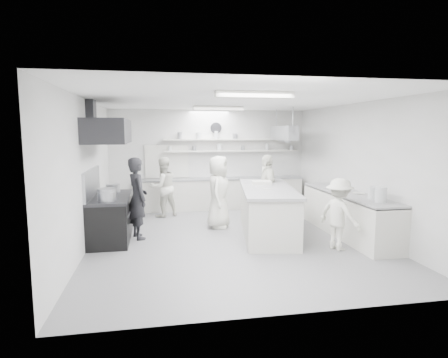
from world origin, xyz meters
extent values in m
cube|color=#979797|center=(0.00, 0.00, -0.01)|extent=(6.00, 7.00, 0.02)
cube|color=white|center=(0.00, 0.00, 3.01)|extent=(6.00, 7.00, 0.02)
cube|color=silver|center=(0.00, 3.50, 1.50)|extent=(6.00, 0.04, 3.00)
cube|color=silver|center=(0.00, -3.50, 1.50)|extent=(6.00, 0.04, 3.00)
cube|color=silver|center=(-3.00, 0.00, 1.50)|extent=(0.04, 7.00, 3.00)
cube|color=silver|center=(3.00, 0.00, 1.50)|extent=(0.04, 7.00, 3.00)
cube|color=black|center=(-2.60, 0.40, 0.45)|extent=(0.80, 1.80, 0.90)
cube|color=#27272A|center=(-2.60, 0.40, 2.35)|extent=(0.85, 2.00, 0.50)
cube|color=silver|center=(0.30, 3.20, 0.46)|extent=(5.00, 0.60, 0.92)
cube|color=silver|center=(0.70, 3.37, 1.75)|extent=(4.20, 0.26, 0.04)
cube|color=silver|center=(0.70, 3.37, 2.10)|extent=(4.20, 0.26, 0.04)
cube|color=black|center=(-1.30, 3.48, 1.45)|extent=(1.30, 0.04, 1.00)
cylinder|color=silver|center=(0.20, 3.46, 2.45)|extent=(0.32, 0.05, 0.32)
cube|color=silver|center=(2.65, -0.20, 0.47)|extent=(0.74, 3.30, 0.94)
cube|color=#A0A3A8|center=(2.00, 2.40, 2.30)|extent=(0.30, 1.60, 0.40)
cube|color=silver|center=(0.00, -1.80, 2.94)|extent=(1.30, 0.25, 0.10)
cube|color=silver|center=(0.00, 1.80, 2.94)|extent=(1.30, 0.25, 0.10)
cube|color=silver|center=(0.87, 0.20, 0.52)|extent=(1.52, 2.96, 1.04)
cylinder|color=#A0A3A8|center=(-2.60, -0.10, 1.06)|extent=(0.39, 0.39, 0.29)
imported|color=black|center=(-2.03, 0.39, 0.89)|extent=(0.63, 0.76, 1.79)
imported|color=silver|center=(-1.45, 2.44, 0.82)|extent=(0.99, 0.91, 1.65)
imported|color=silver|center=(-0.13, 1.00, 0.88)|extent=(0.82, 1.00, 1.76)
imported|color=silver|center=(1.16, 1.20, 0.88)|extent=(0.46, 1.05, 1.76)
imported|color=silver|center=(1.94, -1.13, 0.72)|extent=(0.87, 1.06, 1.44)
imported|color=#A0A3A8|center=(0.62, 0.94, 1.07)|extent=(0.28, 0.28, 0.06)
imported|color=silver|center=(0.77, -0.08, 1.07)|extent=(0.22, 0.22, 0.06)
imported|color=silver|center=(2.78, -0.40, 0.97)|extent=(0.31, 0.31, 0.06)
camera|label=1|loc=(-1.58, -7.79, 2.35)|focal=29.68mm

